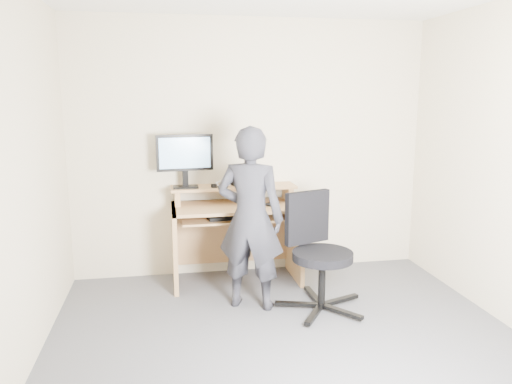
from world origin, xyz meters
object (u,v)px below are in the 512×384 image
object	(u,v)px
monitor	(185,156)
office_chair	(317,248)
desk	(235,224)
person	(250,219)

from	to	relation	value
monitor	office_chair	xyz separation A→B (m)	(1.04, -0.83, -0.69)
monitor	desk	bearing A→B (deg)	-11.70
office_chair	person	world-z (taller)	person
monitor	office_chair	distance (m)	1.50
desk	person	world-z (taller)	person
desk	monitor	bearing A→B (deg)	174.55
monitor	office_chair	world-z (taller)	monitor
desk	monitor	size ratio (longest dim) A/B	2.27
desk	office_chair	distance (m)	0.98
office_chair	person	distance (m)	0.61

